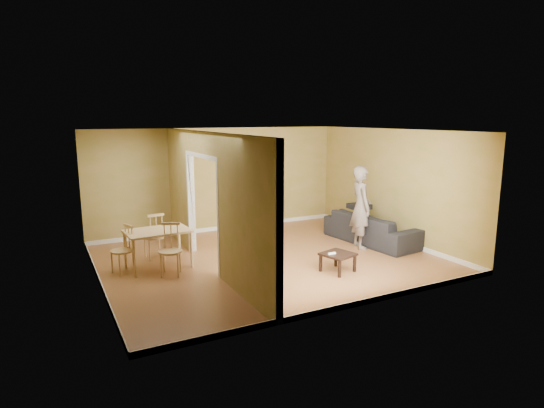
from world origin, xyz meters
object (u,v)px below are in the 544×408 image
Objects in this scene: bookshelf at (258,192)px; chair_far at (154,235)px; coffee_table at (338,256)px; dining_table at (157,234)px; person at (361,200)px; sofa at (372,224)px; chair_near at (170,250)px; chair_left at (122,249)px.

chair_far is (-3.07, -1.47, -0.44)m from bookshelf.
dining_table is (-2.93, 1.80, 0.36)m from coffee_table.
person is 3.02m from bookshelf.
dining_table is at bearing 148.45° from coffee_table.
coffee_table is (-1.87, -1.32, -0.14)m from sofa.
bookshelf reaches higher than chair_near.
person is 3.97× the size of coffee_table.
chair_far is at bearing 139.91° from coffee_table.
chair_far is at bearing -154.34° from bookshelf.
person is 5.06m from chair_left.
dining_table is at bearing 70.40° from chair_left.
chair_left is 0.93× the size of chair_far.
bookshelf reaches higher than sofa.
sofa is at bearing 65.07° from chair_left.
person is 2.38× the size of chair_left.
sofa reaches higher than coffee_table.
dining_table is (-4.80, 0.48, 0.22)m from sofa.
bookshelf is 3.43m from chair_far.
chair_near reaches higher than chair_left.
sofa is 2.30m from coffee_table.
chair_near is (-4.21, 0.15, -0.59)m from person.
bookshelf is at bearing 33.65° from dining_table.
person is 1.16× the size of bookshelf.
coffee_table is at bearing -92.98° from bookshelf.
bookshelf reaches higher than coffee_table.
person is 2.23× the size of chair_near.
coffee_table is 4.02m from chair_left.
coffee_table is 3.75m from chair_far.
dining_table reaches higher than coffee_table.
chair_left reaches higher than dining_table.
person is 4.48m from chair_far.
bookshelf is 4.04m from chair_near.
sofa is 4.83m from dining_table.
person is at bearing -67.05° from bookshelf.
person reaches higher than chair_far.
chair_far is at bearing 83.88° from dining_table.
chair_near reaches higher than coffee_table.
dining_table is (-4.31, 0.69, -0.41)m from person.
dining_table is 1.22× the size of chair_far.
chair_far is (-4.24, 1.31, -0.59)m from person.
bookshelf is 1.56× the size of dining_table.
chair_far reaches higher than sofa.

